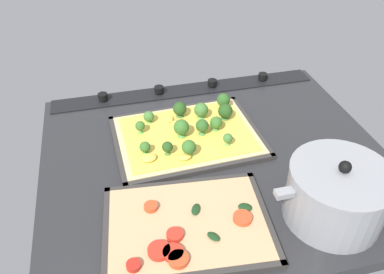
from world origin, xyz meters
The scene contains 7 objects.
ground_plane centered at (0.00, 0.00, -1.50)cm, with size 83.13×70.99×3.00cm, color #28282B.
stove_control_panel centered at (0.00, -31.99, 0.55)cm, with size 79.80×7.00×2.60cm.
baking_tray_front centered at (5.26, -8.65, 0.36)cm, with size 37.86×29.14×1.30cm.
broccoli_pizza centered at (4.65, -9.10, 2.08)cm, with size 35.37×26.64×6.12cm.
baking_tray_back centered at (11.75, 18.99, 0.37)cm, with size 35.26×27.36×1.30cm.
veggie_pizza_back centered at (12.01, 19.54, 1.08)cm, with size 32.64×24.74×1.90cm.
cooking_pot centered at (-17.44, 23.00, 6.07)cm, with size 26.71×19.90×14.44cm.
Camera 1 is at (22.91, 67.65, 61.55)cm, focal length 36.20 mm.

